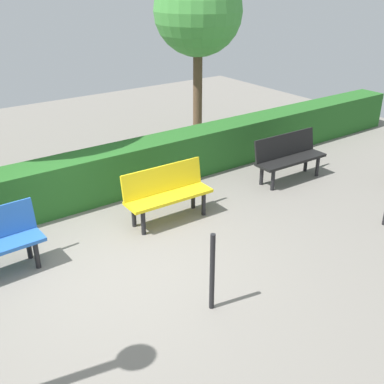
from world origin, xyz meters
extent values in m
plane|color=gray|center=(0.00, 0.00, 0.00)|extent=(18.33, 18.33, 0.00)
cube|color=black|center=(-4.01, -0.67, 0.41)|extent=(1.47, 0.46, 0.05)
cube|color=black|center=(-4.01, -0.86, 0.65)|extent=(1.47, 0.15, 0.42)
cylinder|color=black|center=(-4.58, -0.51, 0.20)|extent=(0.07, 0.07, 0.39)
cylinder|color=black|center=(-4.59, -0.81, 0.20)|extent=(0.07, 0.07, 0.39)
cylinder|color=black|center=(-3.42, -0.54, 0.20)|extent=(0.07, 0.07, 0.39)
cylinder|color=black|center=(-3.43, -0.84, 0.20)|extent=(0.07, 0.07, 0.39)
cube|color=yellow|center=(-1.28, -0.67, 0.41)|extent=(1.42, 0.45, 0.05)
cube|color=yellow|center=(-1.29, -0.86, 0.65)|extent=(1.41, 0.13, 0.42)
cylinder|color=black|center=(-1.83, -0.51, 0.20)|extent=(0.07, 0.07, 0.39)
cylinder|color=black|center=(-1.84, -0.81, 0.20)|extent=(0.07, 0.07, 0.39)
cylinder|color=black|center=(-0.73, -0.53, 0.20)|extent=(0.07, 0.07, 0.39)
cylinder|color=black|center=(-0.73, -0.83, 0.20)|extent=(0.07, 0.07, 0.39)
cylinder|color=black|center=(0.87, -0.60, 0.20)|extent=(0.07, 0.07, 0.39)
cylinder|color=black|center=(0.88, -0.90, 0.20)|extent=(0.07, 0.07, 0.39)
cube|color=#266023|center=(-1.23, -2.06, 0.42)|extent=(14.33, 0.63, 0.84)
cylinder|color=brown|center=(-4.20, -3.90, 1.12)|extent=(0.21, 0.21, 2.24)
sphere|color=#479942|center=(-4.20, -3.90, 2.82)|extent=(1.96, 1.96, 1.96)
cylinder|color=black|center=(-0.51, 1.41, 0.50)|extent=(0.06, 0.06, 1.00)
camera|label=1|loc=(2.23, 4.83, 3.58)|focal=43.54mm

